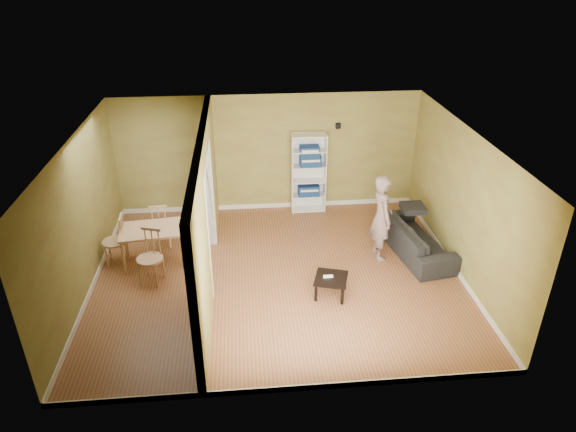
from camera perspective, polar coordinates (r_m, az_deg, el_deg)
The scene contains 15 objects.
room_shell at distance 8.68m, azimuth -1.19°, elevation 0.50°, with size 6.50×6.50×6.50m.
partition at distance 8.69m, azimuth -9.11°, elevation 0.16°, with size 0.22×5.50×2.60m, color #989E48, non-canonical shape.
wall_speaker at distance 11.11m, azimuth 5.59°, elevation 9.94°, with size 0.10×0.10×0.10m, color black.
sofa at distance 10.13m, azimuth 14.03°, elevation -2.00°, with size 0.87×2.02×0.77m, color #252526.
person at distance 9.57m, azimuth 10.41°, elevation 0.60°, with size 0.56×0.71×1.96m, color slate.
bookshelf at distance 11.28m, azimuth 2.26°, elevation 4.86°, with size 0.75×0.33×1.78m.
paper_box_navy_a at distance 11.40m, azimuth 2.30°, elevation 2.94°, with size 0.46×0.30×0.23m, color #19234D.
paper_box_navy_b at distance 11.13m, azimuth 2.49°, elevation 6.19°, with size 0.45×0.29×0.23m, color navy.
paper_box_navy_c at distance 11.05m, azimuth 2.40°, elevation 7.17°, with size 0.41×0.27×0.21m, color navy.
coffee_table at distance 8.72m, azimuth 4.81°, elevation -7.09°, with size 0.53×0.53×0.35m.
game_controller at distance 8.69m, azimuth 4.47°, elevation -6.70°, with size 0.16×0.04×0.03m, color white.
dining_table at distance 9.73m, azimuth -14.89°, elevation -1.76°, with size 1.13×0.76×0.71m.
chair_left at distance 9.96m, azimuth -18.74°, elevation -2.57°, with size 0.45×0.45×0.97m, color tan, non-canonical shape.
chair_near at distance 9.23m, azimuth -15.12°, elevation -4.47°, with size 0.46×0.46×1.00m, color tan, non-canonical shape.
chair_far at distance 10.32m, azimuth -14.00°, elevation -0.83°, with size 0.44×0.44×0.95m, color tan, non-canonical shape.
Camera 1 is at (-0.53, -7.70, 5.27)m, focal length 32.00 mm.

